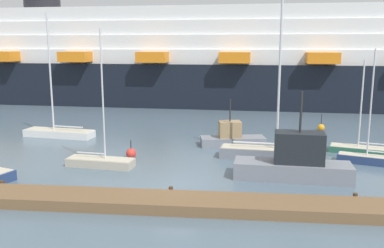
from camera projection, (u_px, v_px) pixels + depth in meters
The scene contains 12 objects.
ground_plane at pixel (177, 185), 24.63m from camera, with size 600.00×600.00×0.00m, color slate.
dock_pier at pixel (167, 202), 21.18m from camera, with size 24.05×2.52×0.68m.
sailboat_0 at pixel (363, 149), 31.77m from camera, with size 5.20×2.85×7.10m.
sailboat_1 at pixel (269, 151), 30.11m from camera, with size 7.16×2.32×11.63m.
sailboat_2 at pixel (100, 160), 28.31m from camera, with size 4.75×1.89×9.26m.
sailboat_3 at pixel (59, 131), 37.41m from camera, with size 6.61×2.60×10.93m.
sailboat_5 at pixel (372, 158), 28.84m from camera, with size 4.72×2.45×7.95m.
fishing_boat_0 at pixel (295, 162), 25.57m from camera, with size 7.25×2.56×5.47m.
fishing_boat_1 at pixel (232, 137), 34.22m from camera, with size 5.52×2.71×3.87m.
channel_buoy_0 at pixel (321, 127), 39.97m from camera, with size 0.67×0.67×1.66m.
channel_buoy_2 at pixel (131, 153), 30.35m from camera, with size 0.74×0.74×1.38m.
cruise_ship at pixel (165, 61), 59.87m from camera, with size 104.39×21.12×18.36m.
Camera 1 is at (3.36, -23.27, 8.22)m, focal length 38.80 mm.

